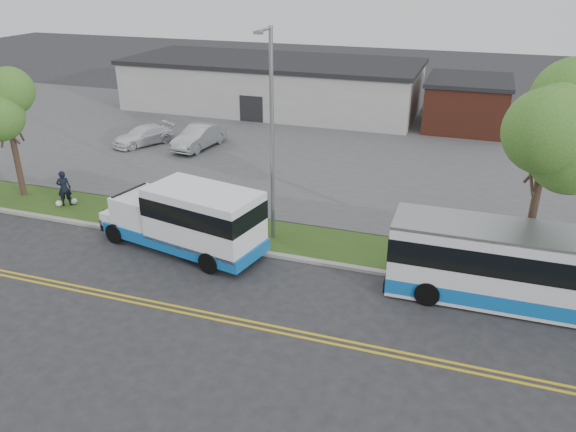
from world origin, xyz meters
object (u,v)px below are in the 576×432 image
at_px(streetlight_near, 271,131).
at_px(pedestrian, 64,188).
at_px(shuttle_bus, 190,217).
at_px(parked_car_a, 199,137).
at_px(parked_car_b, 144,135).
at_px(tree_east, 549,130).
at_px(transit_bus, 540,270).
at_px(tree_west, 6,105).

relative_size(streetlight_near, pedestrian, 4.92).
distance_m(streetlight_near, shuttle_bus, 5.22).
xyz_separation_m(parked_car_a, parked_car_b, (-4.10, -0.55, -0.13)).
height_order(tree_east, shuttle_bus, tree_east).
distance_m(streetlight_near, pedestrian, 12.44).
xyz_separation_m(tree_east, shuttle_bus, (-14.03, -2.56, -4.56)).
bearing_deg(transit_bus, parked_car_b, 152.07).
bearing_deg(shuttle_bus, streetlight_near, 48.65).
bearing_deg(streetlight_near, tree_west, 178.20).
distance_m(shuttle_bus, transit_bus, 14.36).
bearing_deg(shuttle_bus, tree_west, 178.65).
bearing_deg(tree_west, streetlight_near, -1.80).
bearing_deg(tree_west, parked_car_b, 83.62).
bearing_deg(pedestrian, parked_car_a, -133.24).
distance_m(tree_east, transit_bus, 5.25).
bearing_deg(pedestrian, transit_bus, 141.34).
xyz_separation_m(streetlight_near, pedestrian, (-11.72, -0.01, -4.17)).
bearing_deg(tree_east, streetlight_near, -178.58).
bearing_deg(tree_east, parked_car_b, 156.73).
xyz_separation_m(pedestrian, parked_car_b, (-2.10, 10.96, -0.31)).
distance_m(tree_east, streetlight_near, 11.05).
bearing_deg(pedestrian, streetlight_near, 146.63).
relative_size(tree_east, streetlight_near, 0.88).
bearing_deg(parked_car_a, tree_east, -20.91).
bearing_deg(shuttle_bus, tree_east, 21.94).
relative_size(streetlight_near, shuttle_bus, 1.14).
relative_size(shuttle_bus, transit_bus, 0.75).
relative_size(tree_west, streetlight_near, 0.73).
xyz_separation_m(tree_east, streetlight_near, (-11.00, -0.27, -0.97)).
relative_size(shuttle_bus, parked_car_b, 1.85).
xyz_separation_m(tree_west, parked_car_b, (1.17, 10.48, -4.37)).
xyz_separation_m(tree_east, pedestrian, (-22.72, -0.28, -5.14)).
height_order(shuttle_bus, transit_bus, shuttle_bus).
height_order(tree_east, parked_car_a, tree_east).
xyz_separation_m(pedestrian, parked_car_a, (1.99, 11.51, -0.18)).
relative_size(tree_east, parked_car_a, 1.75).
bearing_deg(parked_car_b, streetlight_near, -10.31).
relative_size(tree_east, transit_bus, 0.76).
relative_size(shuttle_bus, pedestrian, 4.31).
bearing_deg(transit_bus, shuttle_bus, -179.85).
height_order(tree_west, shuttle_bus, tree_west).
height_order(pedestrian, parked_car_b, pedestrian).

